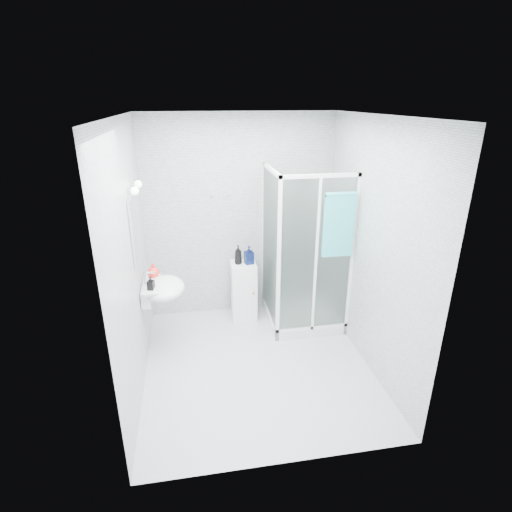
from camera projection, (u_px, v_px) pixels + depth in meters
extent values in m
cube|color=silver|center=(257.00, 255.00, 3.93)|extent=(2.40, 2.60, 2.60)
cube|color=silver|center=(257.00, 364.00, 4.40)|extent=(2.40, 2.60, 0.01)
cube|color=white|center=(257.00, 116.00, 3.45)|extent=(2.40, 2.60, 0.01)
cube|color=silver|center=(302.00, 315.00, 5.28)|extent=(0.90, 0.90, 0.12)
cube|color=white|center=(272.00, 170.00, 4.50)|extent=(0.04, 0.90, 0.04)
cube|color=white|center=(321.00, 176.00, 4.18)|extent=(0.90, 0.04, 0.04)
cube|color=white|center=(279.00, 265.00, 4.47)|extent=(0.04, 0.04, 2.00)
cube|color=white|center=(270.00, 248.00, 4.85)|extent=(0.02, 0.82, 1.84)
cube|color=white|center=(316.00, 259.00, 4.51)|extent=(0.82, 0.02, 1.84)
cube|color=white|center=(316.00, 259.00, 4.52)|extent=(0.03, 0.04, 1.84)
cylinder|color=silver|center=(298.00, 213.00, 5.16)|extent=(0.02, 0.02, 1.00)
cylinder|color=silver|center=(300.00, 177.00, 4.96)|extent=(0.09, 0.05, 0.09)
cylinder|color=silver|center=(300.00, 234.00, 5.31)|extent=(0.12, 0.04, 0.12)
cylinder|color=silver|center=(346.00, 194.00, 4.26)|extent=(0.03, 0.05, 0.03)
cube|color=silver|center=(147.00, 293.00, 4.36)|extent=(0.10, 0.40, 0.18)
ellipsoid|color=silver|center=(164.00, 288.00, 4.37)|extent=(0.46, 0.56, 0.20)
cube|color=silver|center=(152.00, 285.00, 4.33)|extent=(0.16, 0.50, 0.02)
cylinder|color=silver|center=(146.00, 278.00, 4.29)|extent=(0.04, 0.04, 0.16)
cylinder|color=silver|center=(150.00, 273.00, 4.28)|extent=(0.12, 0.02, 0.02)
cube|color=white|center=(135.00, 228.00, 4.08)|extent=(0.02, 0.60, 0.70)
cylinder|color=silver|center=(130.00, 191.00, 3.78)|extent=(0.05, 0.04, 0.04)
sphere|color=white|center=(135.00, 191.00, 3.78)|extent=(0.08, 0.08, 0.08)
cylinder|color=silver|center=(134.00, 184.00, 4.07)|extent=(0.05, 0.04, 0.04)
sphere|color=white|center=(138.00, 184.00, 4.08)|extent=(0.08, 0.08, 0.08)
cylinder|color=silver|center=(211.00, 196.00, 4.92)|extent=(0.02, 0.04, 0.02)
sphere|color=silver|center=(212.00, 196.00, 4.89)|extent=(0.03, 0.03, 0.03)
cylinder|color=silver|center=(228.00, 195.00, 4.95)|extent=(0.02, 0.04, 0.02)
sphere|color=silver|center=(228.00, 195.00, 4.92)|extent=(0.03, 0.03, 0.03)
cube|color=white|center=(244.00, 291.00, 5.23)|extent=(0.33, 0.33, 0.77)
cube|color=white|center=(246.00, 296.00, 5.09)|extent=(0.29, 0.02, 0.66)
sphere|color=#AE6518|center=(254.00, 293.00, 5.07)|extent=(0.03, 0.03, 0.03)
cube|color=#33BAC0|center=(339.00, 226.00, 4.36)|extent=(0.34, 0.04, 0.70)
cylinder|color=#33BAC0|center=(341.00, 194.00, 4.23)|extent=(0.34, 0.05, 0.05)
imported|color=black|center=(238.00, 255.00, 5.03)|extent=(0.10, 0.10, 0.25)
imported|color=#0A163F|center=(249.00, 255.00, 5.05)|extent=(0.12, 0.13, 0.24)
imported|color=#FF2D1E|center=(153.00, 270.00, 4.46)|extent=(0.14, 0.14, 0.16)
imported|color=black|center=(151.00, 283.00, 4.17)|extent=(0.08, 0.08, 0.15)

